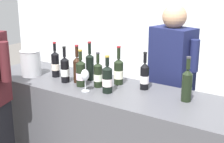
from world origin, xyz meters
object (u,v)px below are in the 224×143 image
at_px(wine_bottle_3, 65,69).
at_px(wine_bottle_7, 98,75).
at_px(wine_glass, 85,76).
at_px(wine_bottle_6, 107,79).
at_px(wine_bottle_1, 77,68).
at_px(wine_bottle_8, 90,66).
at_px(wine_bottle_0, 119,71).
at_px(wine_bottle_5, 187,84).
at_px(ice_bucket, 31,63).
at_px(person_server, 170,94).
at_px(wine_bottle_9, 145,76).
at_px(wine_bottle_2, 81,73).
at_px(wine_bottle_4, 55,64).

xyz_separation_m(wine_bottle_3, wine_bottle_7, (0.32, 0.06, -0.01)).
bearing_deg(wine_glass, wine_bottle_6, 23.29).
bearing_deg(wine_bottle_1, wine_glass, -36.47).
height_order(wine_bottle_8, wine_glass, wine_bottle_8).
xyz_separation_m(wine_bottle_0, wine_glass, (-0.13, -0.31, 0.02)).
relative_size(wine_bottle_5, ice_bucket, 1.42).
bearing_deg(person_server, wine_bottle_3, -137.65).
relative_size(wine_bottle_7, wine_bottle_8, 0.85).
xyz_separation_m(wine_bottle_1, wine_bottle_7, (0.23, -0.00, -0.02)).
distance_m(wine_bottle_0, wine_bottle_9, 0.25).
height_order(wine_bottle_1, wine_bottle_5, wine_bottle_5).
bearing_deg(ice_bucket, wine_bottle_9, 12.46).
relative_size(wine_bottle_1, wine_bottle_9, 1.06).
xyz_separation_m(wine_bottle_0, wine_bottle_5, (0.64, -0.06, 0.02)).
relative_size(wine_bottle_0, ice_bucket, 1.39).
height_order(wine_bottle_2, person_server, person_server).
distance_m(wine_bottle_3, wine_bottle_9, 0.71).
xyz_separation_m(wine_bottle_2, wine_glass, (0.11, -0.08, 0.01)).
bearing_deg(person_server, wine_bottle_2, -128.84).
height_order(wine_bottle_1, wine_bottle_9, wine_bottle_1).
bearing_deg(wine_bottle_8, ice_bucket, -160.48).
bearing_deg(wine_bottle_2, wine_bottle_6, -1.87).
relative_size(wine_bottle_3, wine_bottle_4, 0.98).
height_order(wine_bottle_1, person_server, person_server).
xyz_separation_m(wine_bottle_4, ice_bucket, (-0.22, -0.10, 0.00)).
bearing_deg(wine_bottle_0, wine_bottle_8, -171.86).
xyz_separation_m(wine_bottle_8, person_server, (0.58, 0.49, -0.31)).
bearing_deg(wine_bottle_0, person_server, 55.97).
bearing_deg(wine_bottle_0, wine_glass, -112.90).
bearing_deg(wine_bottle_5, wine_bottle_8, 178.83).
bearing_deg(wine_bottle_6, wine_bottle_0, 99.72).
bearing_deg(wine_bottle_3, wine_bottle_8, 50.50).
height_order(wine_bottle_0, wine_bottle_8, wine_bottle_8).
distance_m(wine_bottle_2, wine_bottle_3, 0.19).
relative_size(wine_glass, ice_bucket, 0.76).
bearing_deg(wine_bottle_7, wine_bottle_4, 177.77).
height_order(wine_bottle_8, wine_bottle_9, wine_bottle_8).
distance_m(wine_bottle_3, wine_bottle_7, 0.32).
relative_size(wine_bottle_8, wine_glass, 1.90).
bearing_deg(person_server, wine_bottle_6, -111.09).
relative_size(wine_bottle_4, wine_bottle_5, 0.96).
bearing_deg(wine_bottle_5, wine_bottle_6, -163.83).
height_order(wine_bottle_0, wine_bottle_5, wine_bottle_5).
relative_size(wine_bottle_1, wine_bottle_8, 0.96).
distance_m(wine_bottle_6, person_server, 0.79).
bearing_deg(wine_bottle_9, wine_bottle_3, -162.08).
bearing_deg(wine_bottle_3, wine_bottle_7, 9.78).
bearing_deg(person_server, wine_bottle_4, -147.12).
distance_m(wine_bottle_0, wine_bottle_4, 0.62).
distance_m(wine_bottle_2, ice_bucket, 0.59).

